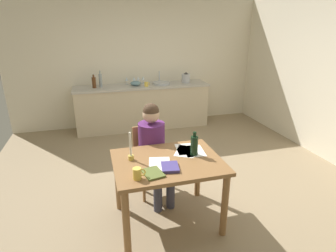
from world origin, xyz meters
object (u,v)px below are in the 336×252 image
(wine_bottle_on_table, at_px, (194,145))
(wine_glass_back_left, at_px, (134,79))
(book_cookery, at_px, (170,167))
(wine_glass_back_right, at_px, (127,79))
(stovetop_kettle, at_px, (186,78))
(wine_glass_by_kettle, at_px, (138,79))
(teacup_on_counter, at_px, (146,84))
(coffee_mug, at_px, (137,174))
(book_magazine, at_px, (153,173))
(chair_at_table, at_px, (150,156))
(mixing_bowl, at_px, (136,83))
(dining_table, at_px, (168,171))
(person_seated, at_px, (154,146))
(sink_unit, at_px, (161,83))
(candlestick, at_px, (131,152))
(bottle_vinegar, at_px, (101,80))
(wine_glass_near_sink, at_px, (143,78))
(bottle_oil, at_px, (94,82))

(wine_bottle_on_table, bearing_deg, wine_glass_back_left, 92.50)
(book_cookery, bearing_deg, wine_glass_back_right, 99.08)
(wine_glass_back_left, bearing_deg, stovetop_kettle, -7.94)
(wine_glass_by_kettle, bearing_deg, teacup_on_counter, -70.08)
(coffee_mug, height_order, book_magazine, coffee_mug)
(book_cookery, xyz_separation_m, wine_glass_by_kettle, (0.28, 3.34, 0.25))
(wine_glass_by_kettle, bearing_deg, coffee_mug, -100.06)
(chair_at_table, bearing_deg, teacup_on_counter, 79.42)
(wine_glass_back_right, relative_size, teacup_on_counter, 1.42)
(mixing_bowl, bearing_deg, dining_table, -93.24)
(person_seated, bearing_deg, wine_bottle_on_table, -54.70)
(mixing_bowl, bearing_deg, book_cookery, -93.46)
(dining_table, xyz_separation_m, coffee_mug, (-0.36, -0.27, 0.18))
(stovetop_kettle, bearing_deg, wine_glass_back_left, 172.06)
(person_seated, bearing_deg, coffee_mug, -112.41)
(sink_unit, bearing_deg, candlestick, -110.03)
(chair_at_table, bearing_deg, candlestick, -119.26)
(book_magazine, bearing_deg, book_cookery, 6.39)
(chair_at_table, distance_m, wine_glass_back_left, 2.58)
(person_seated, xyz_separation_m, stovetop_kettle, (1.27, 2.51, 0.32))
(wine_glass_back_right, bearing_deg, book_cookery, -90.66)
(dining_table, relative_size, stovetop_kettle, 5.00)
(sink_unit, bearing_deg, book_magazine, -105.63)
(sink_unit, bearing_deg, bottle_vinegar, 179.17)
(wine_glass_near_sink, bearing_deg, chair_at_table, -99.18)
(coffee_mug, relative_size, wine_bottle_on_table, 0.45)
(wine_glass_back_left, xyz_separation_m, wine_glass_back_right, (-0.15, 0.00, 0.00))
(book_cookery, height_order, teacup_on_counter, teacup_on_counter)
(bottle_vinegar, bearing_deg, book_magazine, -84.73)
(stovetop_kettle, height_order, wine_glass_back_left, stovetop_kettle)
(teacup_on_counter, bearing_deg, bottle_vinegar, 168.85)
(chair_at_table, height_order, person_seated, person_seated)
(candlestick, bearing_deg, chair_at_table, 60.74)
(coffee_mug, height_order, wine_glass_by_kettle, wine_glass_by_kettle)
(dining_table, relative_size, teacup_on_counter, 10.12)
(book_magazine, distance_m, sink_unit, 3.38)
(mixing_bowl, bearing_deg, wine_glass_by_kettle, 63.48)
(person_seated, height_order, wine_glass_by_kettle, person_seated)
(chair_at_table, bearing_deg, book_magazine, -99.98)
(bottle_vinegar, relative_size, wine_glass_back_left, 2.08)
(bottle_oil, relative_size, wine_glass_near_sink, 1.66)
(dining_table, distance_m, book_magazine, 0.33)
(book_cookery, height_order, stovetop_kettle, stovetop_kettle)
(dining_table, distance_m, teacup_on_counter, 2.91)
(mixing_bowl, bearing_deg, wine_bottle_on_table, -87.42)
(wine_glass_near_sink, xyz_separation_m, wine_glass_back_left, (-0.19, 0.00, 0.00))
(candlestick, height_order, bottle_vinegar, bottle_vinegar)
(person_seated, distance_m, wine_glass_near_sink, 2.71)
(person_seated, height_order, wine_glass_back_right, person_seated)
(book_cookery, bearing_deg, bottle_vinegar, 108.32)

